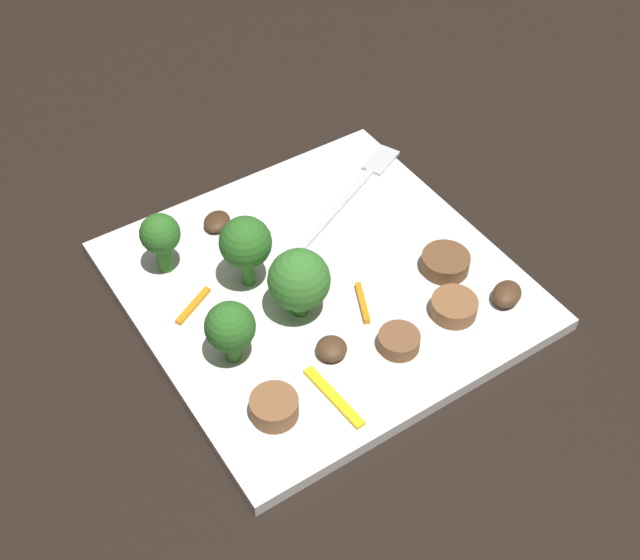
# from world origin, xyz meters

# --- Properties ---
(ground_plane) EXTENTS (1.40, 1.40, 0.00)m
(ground_plane) POSITION_xyz_m (0.00, 0.00, 0.00)
(ground_plane) COLOR black
(plate) EXTENTS (0.26, 0.26, 0.01)m
(plate) POSITION_xyz_m (0.00, 0.00, 0.01)
(plate) COLOR white
(plate) RESTS_ON ground_plane
(fork) EXTENTS (0.17, 0.09, 0.00)m
(fork) POSITION_xyz_m (0.06, 0.06, 0.01)
(fork) COLOR silver
(fork) RESTS_ON plate
(broccoli_floret_0) EXTENTS (0.04, 0.04, 0.05)m
(broccoli_floret_0) POSITION_xyz_m (-0.03, -0.02, 0.04)
(broccoli_floret_0) COLOR #408630
(broccoli_floret_0) RESTS_ON plate
(broccoli_floret_1) EXTENTS (0.03, 0.03, 0.05)m
(broccoli_floret_1) POSITION_xyz_m (-0.09, -0.03, 0.04)
(broccoli_floret_1) COLOR #347525
(broccoli_floret_1) RESTS_ON plate
(broccoli_floret_2) EXTENTS (0.04, 0.04, 0.06)m
(broccoli_floret_2) POSITION_xyz_m (-0.04, 0.03, 0.05)
(broccoli_floret_2) COLOR #347525
(broccoli_floret_2) RESTS_ON plate
(broccoli_floret_3) EXTENTS (0.03, 0.03, 0.05)m
(broccoli_floret_3) POSITION_xyz_m (-0.09, 0.07, 0.04)
(broccoli_floret_3) COLOR #347525
(broccoli_floret_3) RESTS_ON plate
(sausage_slice_0) EXTENTS (0.04, 0.04, 0.01)m
(sausage_slice_0) POSITION_xyz_m (0.06, -0.08, 0.02)
(sausage_slice_0) COLOR brown
(sausage_slice_0) RESTS_ON plate
(sausage_slice_1) EXTENTS (0.03, 0.03, 0.02)m
(sausage_slice_1) POSITION_xyz_m (-0.09, -0.08, 0.02)
(sausage_slice_1) COLOR brown
(sausage_slice_1) RESTS_ON plate
(sausage_slice_2) EXTENTS (0.03, 0.03, 0.01)m
(sausage_slice_2) POSITION_xyz_m (0.01, -0.08, 0.02)
(sausage_slice_2) COLOR brown
(sausage_slice_2) RESTS_ON plate
(sausage_slice_3) EXTENTS (0.04, 0.04, 0.01)m
(sausage_slice_3) POSITION_xyz_m (0.08, -0.04, 0.02)
(sausage_slice_3) COLOR brown
(sausage_slice_3) RESTS_ON plate
(mushroom_0) EXTENTS (0.03, 0.03, 0.01)m
(mushroom_0) POSITION_xyz_m (-0.03, -0.06, 0.02)
(mushroom_0) COLOR #4C331E
(mushroom_0) RESTS_ON plate
(mushroom_1) EXTENTS (0.03, 0.03, 0.01)m
(mushroom_1) POSITION_xyz_m (-0.04, 0.09, 0.02)
(mushroom_1) COLOR #422B19
(mushroom_1) RESTS_ON plate
(mushroom_2) EXTENTS (0.03, 0.03, 0.01)m
(mushroom_2) POSITION_xyz_m (0.10, -0.09, 0.02)
(mushroom_2) COLOR #4C331E
(mushroom_2) RESTS_ON plate
(pepper_strip_0) EXTENTS (0.01, 0.06, 0.00)m
(pepper_strip_0) POSITION_xyz_m (-0.05, -0.09, 0.01)
(pepper_strip_0) COLOR yellow
(pepper_strip_0) RESTS_ON plate
(pepper_strip_1) EXTENTS (0.03, 0.02, 0.00)m
(pepper_strip_1) POSITION_xyz_m (-0.09, 0.03, 0.01)
(pepper_strip_1) COLOR orange
(pepper_strip_1) RESTS_ON plate
(pepper_strip_2) EXTENTS (0.02, 0.03, 0.00)m
(pepper_strip_2) POSITION_xyz_m (0.01, -0.04, 0.01)
(pepper_strip_2) COLOR orange
(pepper_strip_2) RESTS_ON plate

